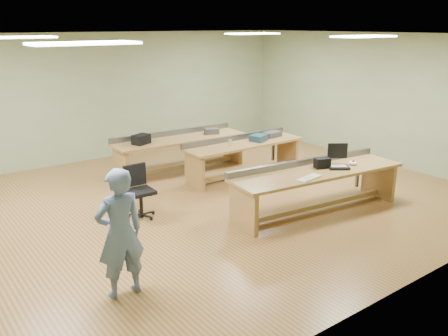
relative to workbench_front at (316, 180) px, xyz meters
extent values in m
plane|color=#A3763D|center=(-1.44, 1.55, -0.56)|extent=(10.00, 10.00, 0.00)
plane|color=silver|center=(-1.44, 1.55, 2.44)|extent=(10.00, 10.00, 0.00)
cube|color=#97AF84|center=(-1.44, 5.55, 0.94)|extent=(10.00, 0.04, 3.00)
cube|color=#97AF84|center=(-1.44, -2.45, 0.94)|extent=(10.00, 0.04, 3.00)
cube|color=#97AF84|center=(3.56, 1.55, 0.94)|extent=(0.04, 8.00, 3.00)
cube|color=white|center=(-3.94, 0.05, 2.41)|extent=(1.20, 0.50, 0.03)
cube|color=white|center=(-3.94, 3.05, 2.41)|extent=(1.20, 0.50, 0.03)
cube|color=white|center=(1.06, 0.05, 2.41)|extent=(1.20, 0.50, 0.03)
cube|color=white|center=(1.06, 3.05, 2.41)|extent=(1.20, 0.50, 0.03)
cube|color=#A67746|center=(0.00, -0.04, 0.16)|extent=(3.31, 1.24, 0.05)
cube|color=#A67746|center=(-1.51, 0.14, -0.21)|extent=(0.17, 0.77, 0.70)
cube|color=#A67746|center=(1.50, -0.22, -0.21)|extent=(0.17, 0.77, 0.70)
cube|color=#A67746|center=(0.00, -0.04, -0.46)|extent=(2.93, 0.45, 0.08)
cube|color=#5A5E63|center=(0.04, 0.35, 0.24)|extent=(3.22, 0.46, 0.11)
cube|color=#A67746|center=(0.23, 2.26, 0.16)|extent=(2.75, 0.76, 0.05)
cube|color=#A67746|center=(-1.04, 2.28, -0.21)|extent=(0.09, 0.63, 0.70)
cube|color=#A67746|center=(1.50, 2.25, -0.21)|extent=(0.09, 0.63, 0.70)
cube|color=#A67746|center=(0.23, 2.26, -0.46)|extent=(2.45, 0.12, 0.08)
cube|color=#5A5E63|center=(0.23, 2.59, 0.24)|extent=(2.75, 0.11, 0.11)
cube|color=#A67746|center=(-0.64, 3.46, 0.16)|extent=(3.06, 0.96, 0.05)
cube|color=#A67746|center=(-2.05, 3.53, -0.21)|extent=(0.12, 0.71, 0.70)
cube|color=#A67746|center=(0.77, 3.39, -0.21)|extent=(0.12, 0.71, 0.70)
cube|color=#A67746|center=(-0.64, 3.46, -0.46)|extent=(2.73, 0.24, 0.08)
cube|color=#5A5E63|center=(-0.62, 3.82, 0.24)|extent=(3.03, 0.23, 0.11)
imported|color=slate|center=(-3.90, -0.49, 0.25)|extent=(0.60, 0.40, 1.62)
cube|color=black|center=(0.40, -0.15, 0.20)|extent=(0.45, 0.44, 0.04)
cube|color=black|center=(0.48, -0.04, 0.46)|extent=(0.30, 0.22, 0.28)
cube|color=silver|center=(-0.47, -0.27, 0.20)|extent=(0.50, 0.23, 0.03)
ellipsoid|color=white|center=(0.76, -0.17, 0.22)|extent=(0.15, 0.17, 0.07)
cube|color=black|center=(0.18, 0.04, 0.27)|extent=(0.30, 0.24, 0.18)
cylinder|color=black|center=(-2.61, 1.55, -0.34)|extent=(0.06, 0.06, 0.45)
cube|color=black|center=(-2.61, 1.55, -0.10)|extent=(0.44, 0.44, 0.06)
cube|color=black|center=(-2.60, 1.75, 0.14)|extent=(0.41, 0.06, 0.38)
cylinder|color=black|center=(-2.61, 1.55, -0.53)|extent=(0.50, 0.50, 0.06)
cube|color=#163848|center=(0.61, 2.24, 0.25)|extent=(0.44, 0.39, 0.13)
cube|color=#37373A|center=(1.10, 2.36, 0.24)|extent=(0.43, 0.29, 0.11)
imported|color=#37373A|center=(0.48, 2.36, 0.23)|extent=(0.14, 0.14, 0.09)
cylinder|color=silver|center=(-0.13, 2.30, 0.25)|extent=(0.09, 0.09, 0.12)
cube|color=black|center=(-1.58, 3.50, 0.29)|extent=(0.42, 0.36, 0.20)
cube|color=#37373A|center=(0.18, 3.40, 0.25)|extent=(0.37, 0.32, 0.12)
camera|label=1|loc=(-5.98, -5.33, 2.62)|focal=38.00mm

